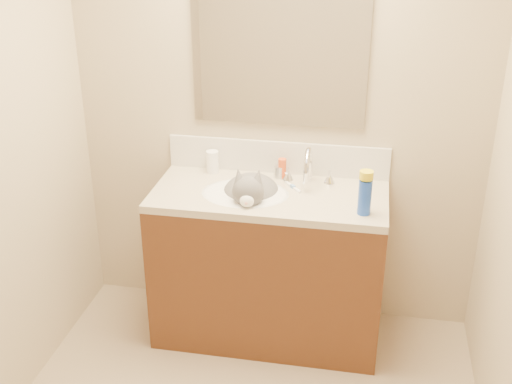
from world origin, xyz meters
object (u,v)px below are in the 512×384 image
at_px(vanity_cabinet, 269,268).
at_px(cat, 251,195).
at_px(amber_bottle, 282,168).
at_px(faucet, 308,169).
at_px(pill_bottle, 212,162).
at_px(basin, 245,205).
at_px(silver_jar, 279,172).
at_px(spray_can, 365,197).

bearing_deg(vanity_cabinet, cat, -179.77).
bearing_deg(amber_bottle, cat, -123.49).
height_order(faucet, pill_bottle, faucet).
relative_size(basin, faucet, 1.61).
height_order(cat, amber_bottle, cat).
xyz_separation_m(cat, pill_bottle, (-0.25, 0.21, 0.09)).
bearing_deg(silver_jar, pill_bottle, 178.98).
xyz_separation_m(silver_jar, amber_bottle, (0.02, -0.00, 0.02)).
height_order(vanity_cabinet, silver_jar, silver_jar).
relative_size(faucet, pill_bottle, 2.30).
bearing_deg(amber_bottle, basin, -124.29).
xyz_separation_m(basin, spray_can, (0.60, -0.12, 0.16)).
height_order(pill_bottle, amber_bottle, pill_bottle).
distance_m(basin, faucet, 0.38).
distance_m(basin, spray_can, 0.63).
bearing_deg(amber_bottle, faucet, -23.07).
xyz_separation_m(vanity_cabinet, amber_bottle, (0.04, 0.20, 0.50)).
bearing_deg(silver_jar, spray_can, -37.52).
relative_size(silver_jar, amber_bottle, 0.60).
relative_size(faucet, amber_bottle, 2.58).
relative_size(pill_bottle, spray_can, 0.71).
height_order(pill_bottle, silver_jar, pill_bottle).
bearing_deg(basin, faucet, 29.12).
distance_m(basin, pill_bottle, 0.35).
bearing_deg(faucet, spray_can, -44.16).
bearing_deg(faucet, silver_jar, 158.87).
bearing_deg(pill_bottle, basin, -45.83).
height_order(faucet, cat, faucet).
relative_size(pill_bottle, amber_bottle, 1.12).
relative_size(cat, pill_bottle, 3.60).
distance_m(pill_bottle, silver_jar, 0.37).
bearing_deg(silver_jar, cat, -120.17).
relative_size(vanity_cabinet, spray_can, 6.96).
relative_size(cat, silver_jar, 6.73).
distance_m(amber_bottle, spray_can, 0.57).
bearing_deg(cat, vanity_cabinet, -5.40).
height_order(pill_bottle, spray_can, spray_can).
height_order(cat, silver_jar, cat).
bearing_deg(amber_bottle, pill_bottle, 178.96).
bearing_deg(cat, faucet, 20.87).
relative_size(vanity_cabinet, cat, 2.74).
relative_size(faucet, spray_can, 1.62).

